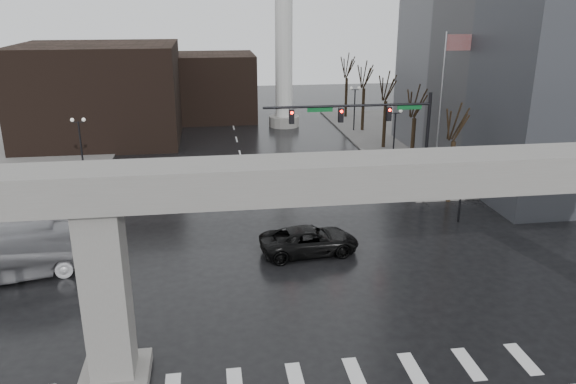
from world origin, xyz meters
name	(u,v)px	position (x,y,z in m)	size (l,w,h in m)	color
ground	(292,365)	(0.00, 0.00, 0.00)	(160.00, 160.00, 0.00)	black
sidewalk_ne	(481,139)	(26.00, 36.00, 0.07)	(28.00, 36.00, 0.15)	slate
elevated_guideway	(326,206)	(1.26, 0.00, 6.88)	(48.00, 2.60, 8.70)	gray
building_far_left	(101,93)	(-14.00, 42.00, 5.00)	(16.00, 14.00, 10.00)	black
building_far_mid	(214,87)	(-2.00, 52.00, 4.00)	(10.00, 10.00, 8.00)	black
smokestack	(284,9)	(6.00, 46.00, 13.35)	(3.60, 3.60, 30.00)	beige
signal_mast_arm	(377,124)	(8.99, 18.80, 5.83)	(12.12, 0.43, 8.00)	black
flagpole_assembly	(445,92)	(15.29, 22.00, 7.53)	(2.06, 0.12, 12.00)	silver
lamp_right_0	(463,172)	(13.50, 14.00, 3.47)	(1.22, 0.32, 5.11)	black
lamp_right_1	(395,127)	(13.50, 28.00, 3.47)	(1.22, 0.32, 5.11)	black
lamp_right_2	(355,101)	(13.50, 42.00, 3.47)	(1.22, 0.32, 5.11)	black
lamp_left_0	(32,191)	(-13.50, 14.00, 3.47)	(1.22, 0.32, 5.11)	black
lamp_left_1	(80,137)	(-13.50, 28.00, 3.47)	(1.22, 0.32, 5.11)	black
lamp_left_2	(107,107)	(-13.50, 42.00, 3.47)	(1.22, 0.32, 5.11)	black
tree_right_0	(452,165)	(14.53, 18.02, 2.79)	(1.09, 1.58, 7.50)	black
tree_right_1	(413,139)	(14.53, 26.02, 2.85)	(1.09, 1.61, 7.67)	black
tree_right_2	(385,120)	(14.53, 34.02, 2.91)	(1.10, 1.63, 7.85)	black
tree_right_3	(363,105)	(14.53, 42.02, 2.98)	(1.11, 1.66, 8.02)	black
tree_right_4	(346,94)	(14.53, 50.02, 3.04)	(1.12, 1.69, 8.19)	black
pickup_truck	(309,241)	(2.62, 10.50, 0.81)	(2.68, 5.80, 1.61)	black
city_bus	(5,251)	(-14.01, 9.84, 1.51)	(2.54, 10.84, 3.02)	#AEADB2
far_car	(186,181)	(-4.90, 23.82, 0.63)	(1.50, 3.72, 1.27)	black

